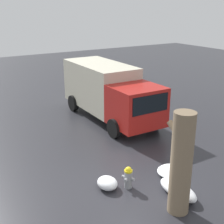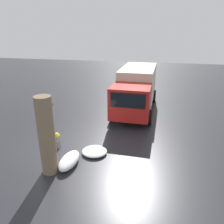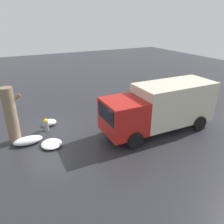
% 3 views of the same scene
% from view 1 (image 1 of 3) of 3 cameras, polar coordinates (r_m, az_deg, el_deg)
% --- Properties ---
extents(ground_plane, '(60.00, 60.00, 0.00)m').
position_cam_1_polar(ground_plane, '(10.74, 2.95, -13.61)').
color(ground_plane, '#28282D').
extents(fire_hydrant, '(0.44, 0.38, 0.77)m').
position_cam_1_polar(fire_hydrant, '(10.53, 2.98, -11.81)').
color(fire_hydrant, gray).
rests_on(fire_hydrant, ground_plane).
extents(tree_trunk, '(0.95, 0.62, 3.10)m').
position_cam_1_polar(tree_trunk, '(9.09, 12.53, -9.17)').
color(tree_trunk, '#7F6B51').
rests_on(tree_trunk, ground_plane).
extents(delivery_truck, '(6.88, 2.59, 2.81)m').
position_cam_1_polar(delivery_truck, '(16.38, -0.67, 4.01)').
color(delivery_truck, red).
rests_on(delivery_truck, ground_plane).
extents(snow_pile_by_hydrant, '(1.51, 0.68, 0.40)m').
position_cam_1_polar(snow_pile_by_hydrant, '(10.46, 11.97, -13.73)').
color(snow_pile_by_hydrant, white).
rests_on(snow_pile_by_hydrant, ground_plane).
extents(snow_pile_curbside, '(1.09, 1.14, 0.22)m').
position_cam_1_polar(snow_pile_curbside, '(11.62, 11.05, -10.61)').
color(snow_pile_curbside, white).
rests_on(snow_pile_curbside, ground_plane).
extents(snow_pile_by_tree, '(0.78, 0.64, 0.38)m').
position_cam_1_polar(snow_pile_by_tree, '(10.60, -0.85, -12.86)').
color(snow_pile_by_tree, white).
rests_on(snow_pile_by_tree, ground_plane).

